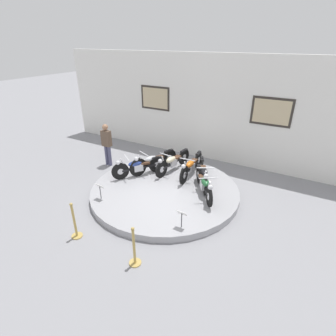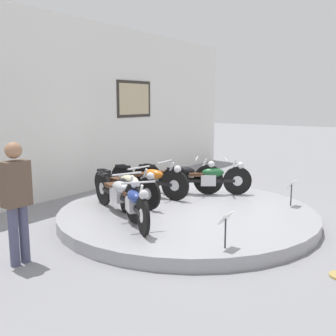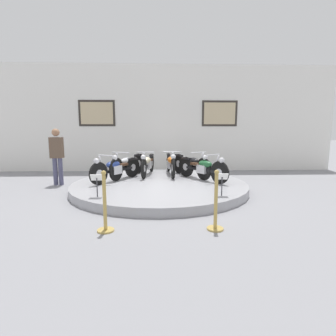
{
  "view_description": "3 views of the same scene",
  "coord_description": "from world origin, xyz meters",
  "views": [
    {
      "loc": [
        3.72,
        -6.36,
        4.58
      ],
      "look_at": [
        -0.03,
        0.25,
        0.81
      ],
      "focal_mm": 28.0,
      "sensor_mm": 36.0,
      "label": 1
    },
    {
      "loc": [
        -6.03,
        -3.89,
        2.21
      ],
      "look_at": [
        -0.27,
        0.25,
        1.01
      ],
      "focal_mm": 42.0,
      "sensor_mm": 36.0,
      "label": 2
    },
    {
      "loc": [
        -0.04,
        -7.12,
        1.69
      ],
      "look_at": [
        0.23,
        -0.0,
        0.61
      ],
      "focal_mm": 28.0,
      "sensor_mm": 36.0,
      "label": 3
    }
  ],
  "objects": [
    {
      "name": "ground_plane",
      "position": [
        0.0,
        0.0,
        0.0
      ],
      "size": [
        60.0,
        60.0,
        0.0
      ],
      "primitive_type": "plane",
      "color": "gray"
    },
    {
      "name": "display_platform",
      "position": [
        0.0,
        0.0,
        0.11
      ],
      "size": [
        4.78,
        4.78,
        0.21
      ],
      "primitive_type": "cylinder",
      "color": "#99999E",
      "rests_on": "ground_plane"
    },
    {
      "name": "back_wall",
      "position": [
        0.0,
        3.42,
        2.07
      ],
      "size": [
        14.0,
        0.22,
        4.14
      ],
      "color": "white",
      "rests_on": "ground_plane"
    },
    {
      "name": "motorcycle_blue",
      "position": [
        -1.24,
        0.26,
        0.58
      ],
      "size": [
        1.19,
        1.62,
        0.78
      ],
      "color": "black",
      "rests_on": "display_platform"
    },
    {
      "name": "motorcycle_silver",
      "position": [
        -0.98,
        0.84,
        0.61
      ],
      "size": [
        0.84,
        1.88,
        0.81
      ],
      "color": "black",
      "rests_on": "display_platform"
    },
    {
      "name": "motorcycle_cream",
      "position": [
        -0.37,
        1.19,
        0.59
      ],
      "size": [
        0.54,
        1.95,
        0.78
      ],
      "color": "black",
      "rests_on": "display_platform"
    },
    {
      "name": "motorcycle_orange",
      "position": [
        0.37,
        1.19,
        0.59
      ],
      "size": [
        0.54,
        1.99,
        0.79
      ],
      "color": "black",
      "rests_on": "display_platform"
    },
    {
      "name": "motorcycle_black",
      "position": [
        0.98,
        0.84,
        0.6
      ],
      "size": [
        0.97,
        1.8,
        0.8
      ],
      "color": "black",
      "rests_on": "display_platform"
    },
    {
      "name": "motorcycle_green",
      "position": [
        1.24,
        0.26,
        0.59
      ],
      "size": [
        1.19,
        1.63,
        0.78
      ],
      "color": "black",
      "rests_on": "display_platform"
    },
    {
      "name": "info_placard_front_left",
      "position": [
        -1.37,
        -1.51,
        0.58
      ],
      "size": [
        0.26,
        0.11,
        0.51
      ],
      "color": "#333338",
      "rests_on": "display_platform"
    },
    {
      "name": "info_placard_front_centre",
      "position": [
        1.37,
        -1.51,
        0.58
      ],
      "size": [
        0.26,
        0.11,
        0.51
      ],
      "color": "#333338",
      "rests_on": "display_platform"
    },
    {
      "name": "visitor_standing",
      "position": [
        -3.05,
        0.76,
        0.96
      ],
      "size": [
        0.36,
        0.22,
        1.69
      ],
      "color": "#4C4C6B",
      "rests_on": "ground_plane"
    },
    {
      "name": "stanchion_post_left_of_entry",
      "position": [
        -0.92,
        -2.93,
        0.34
      ],
      "size": [
        0.28,
        0.28,
        1.02
      ],
      "color": "tan",
      "rests_on": "ground_plane"
    },
    {
      "name": "stanchion_post_right_of_entry",
      "position": [
        0.92,
        -2.93,
        0.34
      ],
      "size": [
        0.28,
        0.28,
        1.02
      ],
      "color": "tan",
      "rests_on": "ground_plane"
    }
  ]
}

